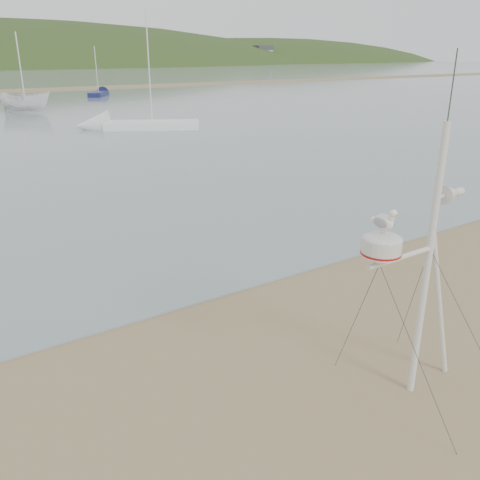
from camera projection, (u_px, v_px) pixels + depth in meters
mast_rig at (420, 324)px, 7.11m from camera, size 2.12×2.26×4.79m
boat_white at (23, 84)px, 41.90m from camera, size 2.42×2.41×4.49m
sailboat_white_near at (118, 125)px, 33.06m from camera, size 7.93×5.54×7.90m
sailboat_blue_far at (102, 93)px, 59.92m from camera, size 4.40×5.72×5.89m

